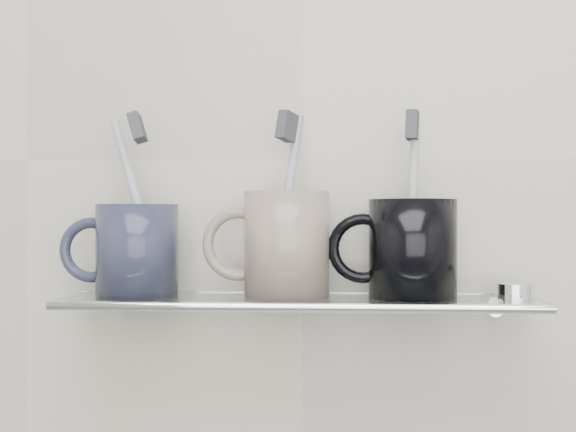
# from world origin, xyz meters

# --- Properties ---
(wall_back) EXTENTS (2.50, 0.00, 2.50)m
(wall_back) POSITION_xyz_m (0.00, 1.10, 1.25)
(wall_back) COLOR beige
(wall_back) RESTS_ON ground
(shelf_glass) EXTENTS (0.50, 0.12, 0.01)m
(shelf_glass) POSITION_xyz_m (0.00, 1.04, 1.10)
(shelf_glass) COLOR silver
(shelf_glass) RESTS_ON wall_back
(shelf_rail) EXTENTS (0.50, 0.01, 0.01)m
(shelf_rail) POSITION_xyz_m (0.00, 0.98, 1.10)
(shelf_rail) COLOR silver
(shelf_rail) RESTS_ON shelf_glass
(bracket_left) EXTENTS (0.02, 0.03, 0.02)m
(bracket_left) POSITION_xyz_m (-0.21, 1.09, 1.09)
(bracket_left) COLOR silver
(bracket_left) RESTS_ON wall_back
(bracket_right) EXTENTS (0.02, 0.03, 0.02)m
(bracket_right) POSITION_xyz_m (0.21, 1.09, 1.09)
(bracket_right) COLOR silver
(bracket_right) RESTS_ON wall_back
(mug_left) EXTENTS (0.09, 0.09, 0.10)m
(mug_left) POSITION_xyz_m (-0.17, 1.04, 1.15)
(mug_left) COLOR #20253B
(mug_left) RESTS_ON shelf_glass
(mug_left_handle) EXTENTS (0.07, 0.01, 0.07)m
(mug_left_handle) POSITION_xyz_m (-0.22, 1.04, 1.15)
(mug_left_handle) COLOR #20253B
(mug_left_handle) RESTS_ON mug_left
(toothbrush_left) EXTENTS (0.07, 0.04, 0.18)m
(toothbrush_left) POSITION_xyz_m (-0.17, 1.04, 1.20)
(toothbrush_left) COLOR #A2B0C0
(toothbrush_left) RESTS_ON mug_left
(bristles_left) EXTENTS (0.02, 0.03, 0.04)m
(bristles_left) POSITION_xyz_m (-0.17, 1.04, 1.28)
(bristles_left) COLOR #393A42
(bristles_left) RESTS_ON toothbrush_left
(mug_center) EXTENTS (0.10, 0.10, 0.11)m
(mug_center) POSITION_xyz_m (-0.01, 1.04, 1.16)
(mug_center) COLOR beige
(mug_center) RESTS_ON shelf_glass
(mug_center_handle) EXTENTS (0.08, 0.01, 0.08)m
(mug_center_handle) POSITION_xyz_m (-0.06, 1.04, 1.16)
(mug_center_handle) COLOR beige
(mug_center_handle) RESTS_ON mug_center
(toothbrush_center) EXTENTS (0.04, 0.04, 0.19)m
(toothbrush_center) POSITION_xyz_m (-0.01, 1.04, 1.20)
(toothbrush_center) COLOR #9594BB
(toothbrush_center) RESTS_ON mug_center
(bristles_center) EXTENTS (0.03, 0.03, 0.03)m
(bristles_center) POSITION_xyz_m (-0.01, 1.04, 1.28)
(bristles_center) COLOR #393A42
(bristles_center) RESTS_ON toothbrush_center
(mug_right) EXTENTS (0.10, 0.10, 0.10)m
(mug_right) POSITION_xyz_m (0.12, 1.04, 1.15)
(mug_right) COLOR black
(mug_right) RESTS_ON shelf_glass
(mug_right_handle) EXTENTS (0.07, 0.01, 0.07)m
(mug_right_handle) POSITION_xyz_m (0.07, 1.04, 1.15)
(mug_right_handle) COLOR black
(mug_right_handle) RESTS_ON mug_right
(toothbrush_right) EXTENTS (0.02, 0.03, 0.19)m
(toothbrush_right) POSITION_xyz_m (0.12, 1.04, 1.20)
(toothbrush_right) COLOR silver
(toothbrush_right) RESTS_ON mug_right
(bristles_right) EXTENTS (0.02, 0.03, 0.03)m
(bristles_right) POSITION_xyz_m (0.12, 1.04, 1.28)
(bristles_right) COLOR #393A42
(bristles_right) RESTS_ON toothbrush_right
(chrome_cap) EXTENTS (0.04, 0.04, 0.02)m
(chrome_cap) POSITION_xyz_m (0.22, 1.04, 1.11)
(chrome_cap) COLOR silver
(chrome_cap) RESTS_ON shelf_glass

